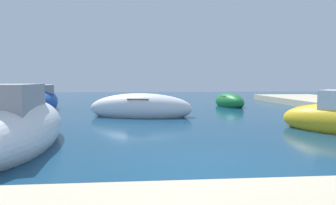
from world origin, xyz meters
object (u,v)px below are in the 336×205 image
object	(u,v)px
moored_boat_4	(41,100)
moored_boat_1	(141,108)
moored_boat_0	(19,128)
moored_boat_5	(229,102)

from	to	relation	value
moored_boat_4	moored_boat_1	bearing A→B (deg)	-146.02
moored_boat_0	moored_boat_1	size ratio (longest dim) A/B	1.03
moored_boat_1	moored_boat_5	distance (m)	8.43
moored_boat_1	moored_boat_4	xyz separation A→B (m)	(-7.01, 4.72, 0.14)
moored_boat_5	moored_boat_1	bearing A→B (deg)	115.69
moored_boat_4	moored_boat_5	distance (m)	13.61
moored_boat_0	moored_boat_5	xyz separation A→B (m)	(10.04, 12.07, -0.23)
moored_boat_0	moored_boat_4	size ratio (longest dim) A/B	0.95
moored_boat_1	moored_boat_5	size ratio (longest dim) A/B	1.59
moored_boat_0	moored_boat_5	bearing A→B (deg)	-45.62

